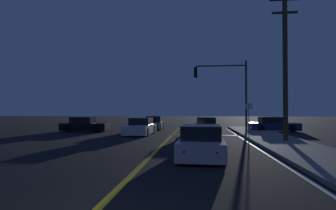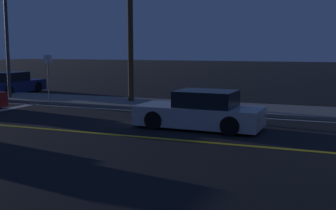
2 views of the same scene
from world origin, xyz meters
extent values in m
cube|color=slate|center=(6.93, 9.63, 0.07)|extent=(3.20, 34.68, 0.15)
cube|color=gold|center=(0.00, 9.63, 0.01)|extent=(0.20, 32.76, 0.01)
cube|color=silver|center=(5.08, 9.63, 0.01)|extent=(0.16, 32.76, 0.01)
cube|color=silver|center=(2.66, 17.77, 0.01)|extent=(5.33, 0.50, 0.01)
cube|color=black|center=(-8.24, 20.32, 0.44)|extent=(4.25, 1.98, 0.68)
cube|color=black|center=(-8.49, 20.31, 1.04)|extent=(1.98, 1.66, 0.60)
cylinder|color=black|center=(-6.96, 21.23, 0.32)|extent=(0.65, 0.24, 0.64)
cylinder|color=black|center=(-6.91, 19.47, 0.32)|extent=(0.65, 0.24, 0.64)
cylinder|color=black|center=(-9.57, 21.16, 0.32)|extent=(0.65, 0.24, 0.64)
cylinder|color=black|center=(-9.52, 19.40, 0.32)|extent=(0.65, 0.24, 0.64)
sphere|color=#FFF4CC|center=(-6.22, 20.95, 0.52)|extent=(0.18, 0.18, 0.18)
sphere|color=#FFF4CC|center=(-6.18, 19.79, 0.52)|extent=(0.18, 0.18, 0.18)
sphere|color=red|center=(-10.31, 20.84, 0.52)|extent=(0.14, 0.14, 0.14)
sphere|color=red|center=(-10.27, 19.68, 0.52)|extent=(0.14, 0.14, 0.14)
cube|color=silver|center=(-2.59, 17.91, 0.44)|extent=(1.93, 4.55, 0.68)
cube|color=black|center=(-2.59, 18.18, 1.04)|extent=(1.63, 2.10, 0.60)
cylinder|color=black|center=(-1.75, 16.49, 0.32)|extent=(0.23, 0.64, 0.64)
cylinder|color=black|center=(-3.48, 16.52, 0.32)|extent=(0.23, 0.64, 0.64)
cylinder|color=black|center=(-1.70, 19.29, 0.32)|extent=(0.23, 0.64, 0.64)
cylinder|color=black|center=(-3.44, 19.32, 0.32)|extent=(0.23, 0.64, 0.64)
sphere|color=#FFF4CC|center=(-2.05, 15.70, 0.52)|extent=(0.18, 0.18, 0.18)
sphere|color=#FFF4CC|center=(-3.20, 15.72, 0.52)|extent=(0.18, 0.18, 0.18)
sphere|color=red|center=(-1.98, 20.11, 0.52)|extent=(0.14, 0.14, 0.14)
sphere|color=red|center=(-3.13, 20.12, 0.52)|extent=(0.14, 0.14, 0.14)
cube|color=#B2B5BA|center=(2.15, 8.12, 0.44)|extent=(1.97, 4.45, 0.68)
cube|color=black|center=(2.14, 7.85, 1.04)|extent=(1.64, 2.07, 0.60)
cylinder|color=black|center=(1.35, 9.51, 0.32)|extent=(0.24, 0.65, 0.64)
cylinder|color=black|center=(3.05, 9.45, 0.32)|extent=(0.24, 0.65, 0.64)
cylinder|color=black|center=(1.25, 6.79, 0.32)|extent=(0.24, 0.65, 0.64)
cylinder|color=black|center=(2.96, 6.73, 0.32)|extent=(0.24, 0.65, 0.64)
sphere|color=#FFF4CC|center=(1.66, 10.27, 0.52)|extent=(0.18, 0.18, 0.18)
sphere|color=#FFF4CC|center=(2.79, 10.23, 0.52)|extent=(0.18, 0.18, 0.18)
sphere|color=red|center=(1.51, 5.99, 0.52)|extent=(0.14, 0.14, 0.14)
sphere|color=red|center=(2.64, 5.95, 0.52)|extent=(0.14, 0.14, 0.14)
cube|color=#195960|center=(-2.44, 23.80, 0.44)|extent=(1.80, 4.22, 0.68)
cube|color=black|center=(-2.45, 24.05, 1.04)|extent=(1.51, 1.95, 0.60)
cylinder|color=black|center=(-1.62, 22.52, 0.32)|extent=(0.23, 0.64, 0.64)
cylinder|color=black|center=(-3.21, 22.49, 0.32)|extent=(0.23, 0.64, 0.64)
cylinder|color=black|center=(-1.67, 25.11, 0.32)|extent=(0.23, 0.64, 0.64)
cylinder|color=black|center=(-3.26, 25.08, 0.32)|extent=(0.23, 0.64, 0.64)
sphere|color=#FFF4CC|center=(-1.87, 21.78, 0.52)|extent=(0.18, 0.18, 0.18)
sphere|color=#FFF4CC|center=(-2.93, 21.76, 0.52)|extent=(0.18, 0.18, 0.18)
sphere|color=red|center=(-1.95, 25.85, 0.52)|extent=(0.14, 0.14, 0.14)
sphere|color=red|center=(-3.01, 25.83, 0.52)|extent=(0.14, 0.14, 0.14)
cube|color=maroon|center=(2.70, 20.01, 0.44)|extent=(1.90, 4.23, 0.68)
cube|color=black|center=(2.71, 19.76, 1.04)|extent=(1.59, 1.96, 0.60)
cylinder|color=black|center=(1.83, 21.28, 0.32)|extent=(0.24, 0.65, 0.64)
cylinder|color=black|center=(3.50, 21.33, 0.32)|extent=(0.24, 0.65, 0.64)
cylinder|color=black|center=(1.90, 18.69, 0.32)|extent=(0.24, 0.65, 0.64)
cylinder|color=black|center=(3.57, 18.73, 0.32)|extent=(0.24, 0.65, 0.64)
sphere|color=#FFF4CC|center=(2.09, 22.02, 0.52)|extent=(0.18, 0.18, 0.18)
sphere|color=#FFF4CC|center=(3.20, 22.05, 0.52)|extent=(0.18, 0.18, 0.18)
sphere|color=red|center=(2.20, 17.95, 0.52)|extent=(0.14, 0.14, 0.14)
sphere|color=red|center=(3.31, 17.98, 0.52)|extent=(0.14, 0.14, 0.14)
cube|color=navy|center=(9.04, 22.45, 0.44)|extent=(4.38, 1.91, 0.68)
cube|color=black|center=(8.78, 22.44, 1.04)|extent=(2.02, 1.62, 0.60)
cylinder|color=black|center=(10.38, 23.33, 0.32)|extent=(0.64, 0.23, 0.64)
cylinder|color=black|center=(10.40, 21.60, 0.32)|extent=(0.64, 0.23, 0.64)
cylinder|color=black|center=(7.68, 23.29, 0.32)|extent=(0.64, 0.23, 0.64)
cylinder|color=black|center=(7.70, 21.56, 0.32)|extent=(0.64, 0.23, 0.64)
sphere|color=#FFF4CC|center=(11.15, 23.05, 0.52)|extent=(0.18, 0.18, 0.18)
sphere|color=#FFF4CC|center=(11.16, 21.90, 0.52)|extent=(0.18, 0.18, 0.18)
sphere|color=red|center=(6.91, 22.99, 0.52)|extent=(0.14, 0.14, 0.14)
sphere|color=red|center=(6.92, 21.84, 0.52)|extent=(0.14, 0.14, 0.14)
cylinder|color=#38383D|center=(6.13, 20.07, 3.10)|extent=(0.18, 0.18, 6.20)
cylinder|color=#38383D|center=(3.99, 20.07, 5.80)|extent=(4.29, 0.12, 0.12)
cube|color=black|center=(1.84, 20.07, 5.25)|extent=(0.28, 0.28, 0.90)
sphere|color=red|center=(1.84, 20.07, 5.52)|extent=(0.22, 0.22, 0.22)
sphere|color=#4C2D05|center=(1.84, 20.07, 5.25)|extent=(0.22, 0.22, 0.22)
sphere|color=#0A3814|center=(1.84, 20.07, 4.98)|extent=(0.22, 0.22, 0.22)
cylinder|color=#42301E|center=(7.23, 13.30, 4.62)|extent=(0.28, 0.28, 9.24)
cube|color=#42301E|center=(7.23, 13.30, 7.84)|extent=(1.49, 0.12, 0.12)
cylinder|color=slate|center=(5.83, 17.27, 1.26)|extent=(0.06, 0.06, 2.51)
cube|color=white|center=(5.83, 17.27, 2.26)|extent=(0.56, 0.08, 0.40)
camera|label=1|loc=(1.98, -3.43, 1.98)|focal=28.76mm
camera|label=2|loc=(-11.97, 3.74, 2.80)|focal=45.33mm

